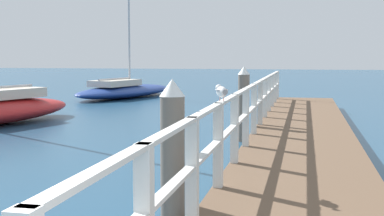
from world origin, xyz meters
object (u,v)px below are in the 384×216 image
object	(u,v)px
seagull_foreground	(221,91)
dock_piling_near	(173,158)
boat_2	(125,90)
dock_piling_far	(244,104)

from	to	relation	value
seagull_foreground	dock_piling_near	bearing A→B (deg)	-129.67
dock_piling_near	boat_2	size ratio (longest dim) A/B	0.20
seagull_foreground	boat_2	size ratio (longest dim) A/B	0.05
dock_piling_far	boat_2	size ratio (longest dim) A/B	0.20
dock_piling_near	seagull_foreground	bearing A→B (deg)	72.19
dock_piling_near	boat_2	distance (m)	20.67
boat_2	seagull_foreground	bearing A→B (deg)	-51.62
dock_piling_far	boat_2	distance (m)	14.35
dock_piling_far	seagull_foreground	distance (m)	5.89
dock_piling_far	boat_2	xyz separation A→B (m)	(-7.44, 12.27, -0.55)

